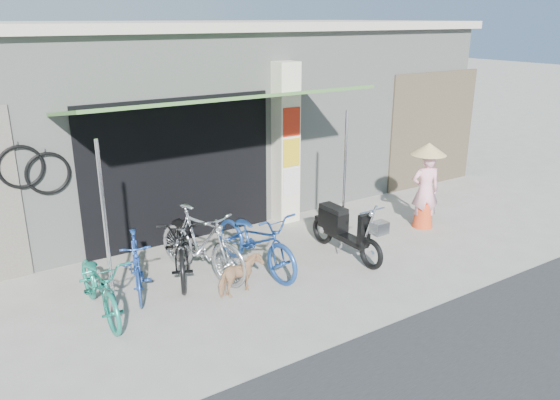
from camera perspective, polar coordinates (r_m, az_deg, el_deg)
ground at (r=8.36m, az=4.94°, el=-8.12°), size 80.00×80.00×0.00m
bicycle_shop at (r=12.04m, az=-10.00°, el=9.17°), size 12.30×5.30×3.66m
shop_pillar at (r=10.21m, az=0.52°, el=5.86°), size 0.42×0.44×3.00m
awning at (r=8.45m, az=-6.43°, el=10.08°), size 4.60×1.88×2.72m
neighbour_right at (r=13.05m, az=15.65°, el=7.10°), size 2.60×0.06×2.60m
bike_teal at (r=7.55m, az=-18.32°, el=-8.40°), size 0.59×1.68×0.88m
bike_blue at (r=8.00m, az=-14.79°, el=-6.53°), size 0.78×1.50×0.87m
bike_black at (r=8.40m, az=-10.25°, el=-4.41°), size 1.34×2.05×1.02m
bike_silver at (r=8.24m, az=-8.22°, el=-4.45°), size 1.04×1.90×1.10m
bike_navy at (r=8.38m, az=-2.54°, el=-4.18°), size 0.91×1.99×1.01m
street_dog at (r=7.78m, az=-4.15°, el=-7.89°), size 0.73×0.45×0.57m
moped at (r=9.00m, az=6.73°, el=-3.09°), size 0.49×1.72×0.97m
nun at (r=10.37m, az=14.98°, el=1.47°), size 0.64×0.64×1.61m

